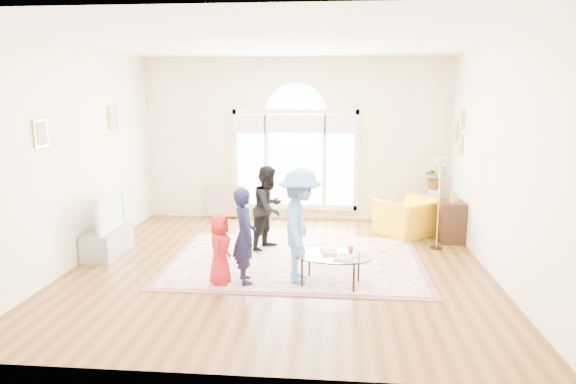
# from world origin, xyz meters

# --- Properties ---
(ground) EXTENTS (6.00, 6.00, 0.00)m
(ground) POSITION_xyz_m (0.00, 0.00, 0.00)
(ground) COLOR #533212
(ground) RESTS_ON ground
(room_shell) EXTENTS (6.00, 6.00, 6.00)m
(room_shell) POSITION_xyz_m (0.01, 2.83, 1.57)
(room_shell) COLOR beige
(room_shell) RESTS_ON ground
(area_rug) EXTENTS (3.60, 2.60, 0.02)m
(area_rug) POSITION_xyz_m (0.22, 0.26, 0.01)
(area_rug) COLOR beige
(area_rug) RESTS_ON ground
(rug_border) EXTENTS (3.80, 2.80, 0.01)m
(rug_border) POSITION_xyz_m (0.22, 0.26, 0.01)
(rug_border) COLOR #8C4F62
(rug_border) RESTS_ON ground
(tv_console) EXTENTS (0.45, 1.00, 0.42)m
(tv_console) POSITION_xyz_m (-2.75, 0.30, 0.21)
(tv_console) COLOR gray
(tv_console) RESTS_ON ground
(television) EXTENTS (0.17, 1.01, 0.58)m
(television) POSITION_xyz_m (-2.74, 0.30, 0.71)
(television) COLOR black
(television) RESTS_ON tv_console
(coffee_table) EXTENTS (1.18, 0.88, 0.54)m
(coffee_table) POSITION_xyz_m (0.75, -0.69, 0.40)
(coffee_table) COLOR silver
(coffee_table) RESTS_ON ground
(armchair) EXTENTS (1.36, 1.34, 0.66)m
(armchair) POSITION_xyz_m (2.13, 1.91, 0.33)
(armchair) COLOR yellow
(armchair) RESTS_ON ground
(side_cabinet) EXTENTS (0.40, 0.50, 0.70)m
(side_cabinet) POSITION_xyz_m (2.78, 1.56, 0.35)
(side_cabinet) COLOR black
(side_cabinet) RESTS_ON ground
(floor_lamp) EXTENTS (0.30, 0.30, 1.51)m
(floor_lamp) POSITION_xyz_m (2.47, 1.11, 1.28)
(floor_lamp) COLOR black
(floor_lamp) RESTS_ON ground
(plant_pedestal) EXTENTS (0.20, 0.20, 0.70)m
(plant_pedestal) POSITION_xyz_m (2.70, 2.72, 0.35)
(plant_pedestal) COLOR white
(plant_pedestal) RESTS_ON ground
(potted_plant) EXTENTS (0.46, 0.41, 0.46)m
(potted_plant) POSITION_xyz_m (2.70, 2.72, 0.93)
(potted_plant) COLOR #33722D
(potted_plant) RESTS_ON plant_pedestal
(leaning_picture) EXTENTS (0.80, 0.14, 0.62)m
(leaning_picture) POSITION_xyz_m (-1.43, 2.90, 0.00)
(leaning_picture) COLOR tan
(leaning_picture) RESTS_ON ground
(child_red) EXTENTS (0.35, 0.49, 0.94)m
(child_red) POSITION_xyz_m (-0.71, -0.79, 0.49)
(child_red) COLOR red
(child_red) RESTS_ON area_rug
(child_navy) EXTENTS (0.45, 0.54, 1.27)m
(child_navy) POSITION_xyz_m (-0.39, -0.72, 0.66)
(child_navy) COLOR #161838
(child_navy) RESTS_ON area_rug
(child_black) EXTENTS (0.74, 0.81, 1.35)m
(child_black) POSITION_xyz_m (-0.26, 0.82, 0.70)
(child_black) COLOR black
(child_black) RESTS_ON area_rug
(child_blue) EXTENTS (0.59, 1.00, 1.52)m
(child_blue) POSITION_xyz_m (0.34, -0.61, 0.78)
(child_blue) COLOR #5F9ADF
(child_blue) RESTS_ON area_rug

